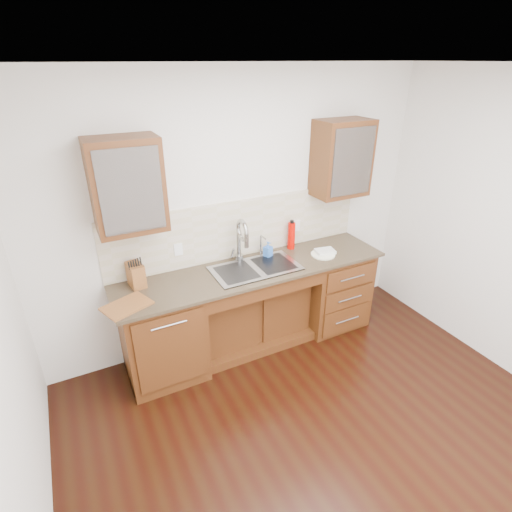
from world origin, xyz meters
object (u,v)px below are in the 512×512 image
water_bottle (291,236)px  plate (323,254)px  soap_bottle (268,249)px  cutting_board (127,306)px  knife_block (136,275)px

water_bottle → plate: 0.38m
water_bottle → plate: bearing=-54.6°
water_bottle → soap_bottle: bearing=-168.0°
water_bottle → cutting_board: 1.81m
plate → knife_block: knife_block is taller
plate → cutting_board: size_ratio=0.68×
plate → knife_block: bearing=172.4°
soap_bottle → cutting_board: bearing=168.0°
knife_block → plate: bearing=-15.2°
soap_bottle → knife_block: bearing=156.1°
water_bottle → plate: size_ratio=1.16×
soap_bottle → cutting_board: (-1.46, -0.29, -0.07)m
soap_bottle → knife_block: 1.31m
water_bottle → knife_block: water_bottle is taller
cutting_board → plate: bearing=1.7°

